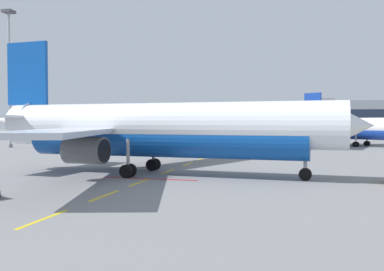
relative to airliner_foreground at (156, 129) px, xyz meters
name	(u,v)px	position (x,y,z in m)	size (l,w,h in m)	color
apron_paint_markings	(194,162)	(0.37, 12.01, -3.95)	(8.00, 94.16, 0.01)	yellow
airliner_foreground	(156,129)	(0.00, 0.00, 0.00)	(34.80, 34.56, 12.20)	white
airliner_mid_left	(368,128)	(24.38, 47.72, -0.56)	(27.64, 25.84, 10.48)	white
airliner_far_center	(112,126)	(-39.94, 75.63, -0.62)	(24.31, 24.98, 10.28)	white
apron_light_mast_near	(9,62)	(-37.81, 29.44, 11.20)	(1.80, 1.80, 24.29)	slate
terminal_satellite	(290,118)	(8.73, 148.39, 2.49)	(98.84, 25.60, 14.46)	gray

